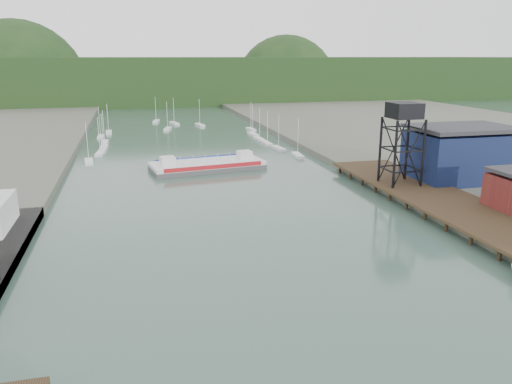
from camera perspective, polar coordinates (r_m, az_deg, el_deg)
name	(u,v)px	position (r m, az deg, el deg)	size (l,w,h in m)	color
east_pier	(446,202)	(94.46, 20.92, -1.03)	(14.00, 70.00, 2.45)	black
lift_tower	(404,116)	(101.54, 16.56, 8.36)	(6.50, 6.50, 16.00)	black
blue_shed	(461,154)	(112.65, 22.34, 4.05)	(20.50, 14.50, 11.30)	#0B1433
marina_sailboats	(182,137)	(170.26, -8.41, 6.19)	(57.71, 92.65, 0.90)	silver
distant_hills	(149,83)	(330.93, -12.17, 12.12)	(500.00, 120.00, 80.00)	black
chain_ferry	(207,165)	(122.31, -5.58, 3.10)	(28.32, 14.68, 3.89)	#49494B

